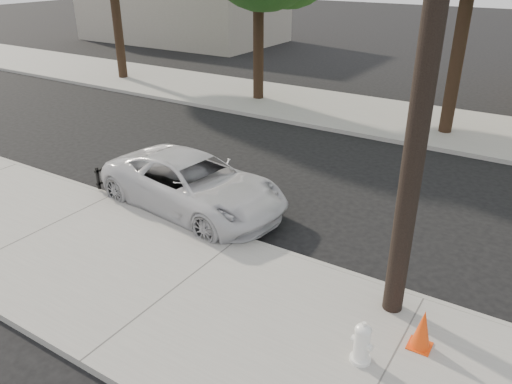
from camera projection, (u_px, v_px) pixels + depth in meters
ground at (287, 206)px, 12.62m from camera, size 120.00×120.00×0.00m
near_sidewalk at (175, 291)px, 9.30m from camera, size 90.00×4.40×0.15m
far_sidewalk at (395, 119)px, 19.08m from camera, size 90.00×5.00×0.15m
curb_near at (241, 240)px, 10.98m from camera, size 90.00×0.12×0.16m
building_far at (182, 5)px, 36.48m from camera, size 14.00×8.00×5.00m
utility_pole at (431, 39)px, 6.80m from camera, size 1.40×0.34×9.00m
police_cruiser at (193, 184)px, 12.19m from camera, size 5.15×2.82×1.37m
fire_hydrant at (362, 344)px, 7.46m from camera, size 0.36×0.33×0.67m
traffic_cone at (422, 330)px, 7.73m from camera, size 0.36×0.36×0.69m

